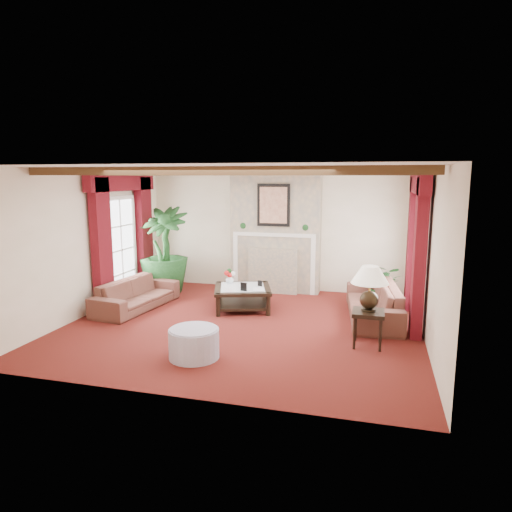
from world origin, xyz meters
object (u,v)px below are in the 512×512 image
(sofa_right, at_px, (373,296))
(side_table, at_px, (368,328))
(potted_palm, at_px, (165,269))
(coffee_table, at_px, (243,298))
(sofa_left, at_px, (136,289))
(ottoman, at_px, (194,343))

(sofa_right, height_order, side_table, sofa_right)
(potted_palm, height_order, coffee_table, potted_palm)
(sofa_right, bearing_deg, potted_palm, -106.56)
(sofa_left, bearing_deg, sofa_right, -75.94)
(coffee_table, distance_m, ottoman, 2.52)
(potted_palm, bearing_deg, side_table, -26.59)
(ottoman, bearing_deg, sofa_left, 135.54)
(coffee_table, bearing_deg, ottoman, -107.46)
(potted_palm, height_order, side_table, potted_palm)
(sofa_left, relative_size, potted_palm, 1.04)
(sofa_left, distance_m, coffee_table, 2.09)
(coffee_table, distance_m, side_table, 2.79)
(sofa_right, height_order, coffee_table, sofa_right)
(potted_palm, xyz_separation_m, coffee_table, (2.06, -0.84, -0.31))
(sofa_left, height_order, coffee_table, sofa_left)
(sofa_right, distance_m, coffee_table, 2.48)
(sofa_right, relative_size, ottoman, 3.07)
(sofa_left, distance_m, sofa_right, 4.53)
(coffee_table, relative_size, side_table, 1.93)
(potted_palm, bearing_deg, ottoman, -58.04)
(potted_palm, relative_size, ottoman, 2.68)
(potted_palm, bearing_deg, sofa_left, -88.26)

